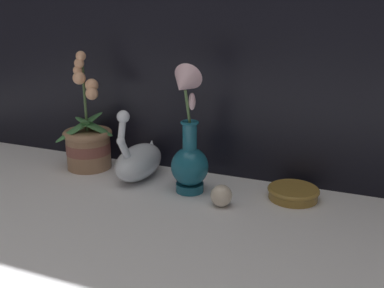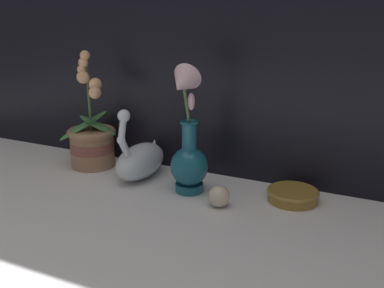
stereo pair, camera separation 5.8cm
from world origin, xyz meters
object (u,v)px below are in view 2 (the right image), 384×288
orchid_potted_plant (92,140)px  swan_figurine (141,159)px  amber_dish (293,194)px  glass_sphere (219,196)px  blue_vase (188,149)px

orchid_potted_plant → swan_figurine: (0.18, -0.02, -0.03)m
orchid_potted_plant → amber_dish: size_ratio=2.67×
glass_sphere → amber_dish: size_ratio=0.41×
blue_vase → glass_sphere: 0.15m
orchid_potted_plant → amber_dish: orchid_potted_plant is taller
amber_dish → blue_vase: bearing=-166.6°
swan_figurine → blue_vase: bearing=-13.3°
glass_sphere → blue_vase: bearing=156.2°
blue_vase → orchid_potted_plant: bearing=170.7°
blue_vase → glass_sphere: (0.11, -0.05, -0.09)m
blue_vase → glass_sphere: blue_vase is taller
orchid_potted_plant → amber_dish: (0.61, 0.01, -0.07)m
glass_sphere → amber_dish: glass_sphere is taller
amber_dish → glass_sphere: bearing=-145.0°
orchid_potted_plant → blue_vase: size_ratio=1.03×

